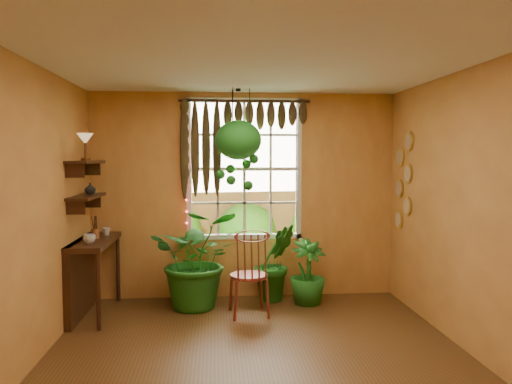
% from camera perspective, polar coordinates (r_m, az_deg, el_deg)
% --- Properties ---
extents(floor, '(4.50, 4.50, 0.00)m').
position_cam_1_polar(floor, '(4.71, 0.44, -19.22)').
color(floor, '#583719').
rests_on(floor, ground).
extents(ceiling, '(4.50, 4.50, 0.00)m').
position_cam_1_polar(ceiling, '(4.41, 0.45, 15.02)').
color(ceiling, white).
rests_on(ceiling, wall_back).
extents(wall_back, '(4.00, 0.00, 4.00)m').
position_cam_1_polar(wall_back, '(6.59, -1.33, -0.41)').
color(wall_back, gold).
rests_on(wall_back, floor).
extents(wall_left, '(0.00, 4.50, 4.50)m').
position_cam_1_polar(wall_left, '(4.63, -25.07, -2.66)').
color(wall_left, gold).
rests_on(wall_left, floor).
extents(wall_right, '(0.00, 4.50, 4.50)m').
position_cam_1_polar(wall_right, '(4.96, 24.16, -2.22)').
color(wall_right, gold).
rests_on(wall_right, floor).
extents(window, '(1.52, 0.10, 1.86)m').
position_cam_1_polar(window, '(6.61, -1.35, 2.64)').
color(window, silver).
rests_on(window, wall_back).
extents(valance_vine, '(1.70, 0.12, 1.10)m').
position_cam_1_polar(valance_vine, '(6.49, -2.05, 7.71)').
color(valance_vine, '#36190E').
rests_on(valance_vine, window).
extents(string_lights, '(0.03, 0.03, 1.54)m').
position_cam_1_polar(string_lights, '(6.51, -8.00, 3.02)').
color(string_lights, '#FF2633').
rests_on(string_lights, window).
extents(wall_plates, '(0.04, 0.32, 1.10)m').
position_cam_1_polar(wall_plates, '(6.55, 16.48, 1.15)').
color(wall_plates, beige).
rests_on(wall_plates, wall_right).
extents(counter_ledge, '(0.40, 1.20, 0.90)m').
position_cam_1_polar(counter_ledge, '(6.24, -18.91, -8.29)').
color(counter_ledge, '#36190E').
rests_on(counter_ledge, floor).
extents(shelf_lower, '(0.25, 0.90, 0.04)m').
position_cam_1_polar(shelf_lower, '(6.11, -18.78, -0.50)').
color(shelf_lower, '#36190E').
rests_on(shelf_lower, wall_left).
extents(shelf_upper, '(0.25, 0.90, 0.04)m').
position_cam_1_polar(shelf_upper, '(6.09, -18.87, 3.25)').
color(shelf_upper, '#36190E').
rests_on(shelf_upper, wall_left).
extents(backyard, '(14.00, 10.00, 12.00)m').
position_cam_1_polar(backyard, '(11.22, -1.52, 1.07)').
color(backyard, '#265719').
rests_on(backyard, ground).
extents(windsor_chair, '(0.49, 0.52, 1.19)m').
position_cam_1_polar(windsor_chair, '(5.94, -0.76, -10.76)').
color(windsor_chair, maroon).
rests_on(windsor_chair, floor).
extents(potted_plant_left, '(1.11, 0.97, 1.22)m').
position_cam_1_polar(potted_plant_left, '(6.22, -6.63, -7.57)').
color(potted_plant_left, '#165518').
rests_on(potted_plant_left, floor).
extents(potted_plant_mid, '(0.65, 0.57, 0.99)m').
position_cam_1_polar(potted_plant_mid, '(6.52, 2.17, -8.03)').
color(potted_plant_mid, '#165518').
rests_on(potted_plant_mid, floor).
extents(potted_plant_right, '(0.60, 0.60, 0.82)m').
position_cam_1_polar(potted_plant_right, '(6.41, 5.90, -9.07)').
color(potted_plant_right, '#165518').
rests_on(potted_plant_right, floor).
extents(hanging_basket, '(0.57, 0.57, 1.27)m').
position_cam_1_polar(hanging_basket, '(6.19, -2.03, 5.19)').
color(hanging_basket, black).
rests_on(hanging_basket, ceiling).
extents(cup_a, '(0.17, 0.17, 0.11)m').
position_cam_1_polar(cup_a, '(5.84, -18.51, -5.11)').
color(cup_a, silver).
rests_on(cup_a, counter_ledge).
extents(cup_b, '(0.12, 0.12, 0.09)m').
position_cam_1_polar(cup_b, '(6.39, -16.74, -4.35)').
color(cup_b, beige).
rests_on(cup_b, counter_ledge).
extents(brush_jar, '(0.09, 0.09, 0.34)m').
position_cam_1_polar(brush_jar, '(6.18, -17.91, -3.86)').
color(brush_jar, brown).
rests_on(brush_jar, counter_ledge).
extents(shelf_vase, '(0.16, 0.16, 0.13)m').
position_cam_1_polar(shelf_vase, '(6.25, -18.43, 0.38)').
color(shelf_vase, '#B2AD99').
rests_on(shelf_vase, shelf_lower).
extents(tiffany_lamp, '(0.19, 0.19, 0.31)m').
position_cam_1_polar(tiffany_lamp, '(6.02, -18.94, 5.59)').
color(tiffany_lamp, '#5B321A').
rests_on(tiffany_lamp, shelf_upper).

